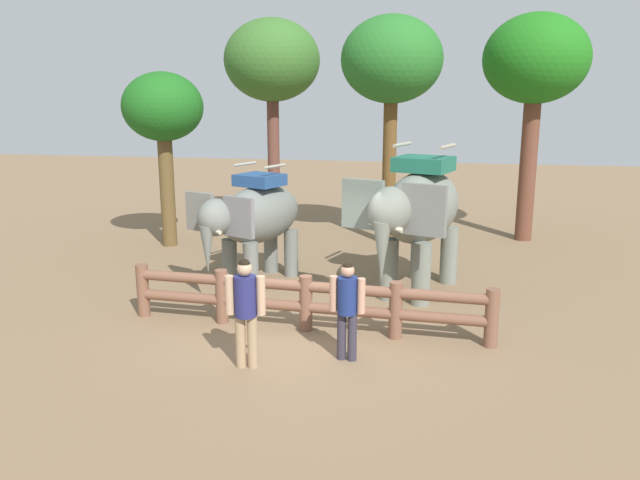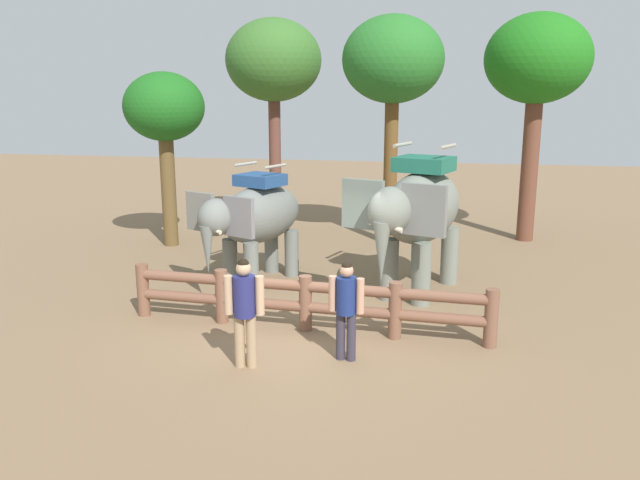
# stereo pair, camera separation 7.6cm
# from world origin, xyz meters

# --- Properties ---
(ground_plane) EXTENTS (60.00, 60.00, 0.00)m
(ground_plane) POSITION_xyz_m (0.00, 0.00, 0.00)
(ground_plane) COLOR #806548
(log_fence) EXTENTS (6.90, 0.61, 1.05)m
(log_fence) POSITION_xyz_m (0.00, 0.26, 0.60)
(log_fence) COLOR brown
(log_fence) RESTS_ON ground
(elephant_near_left) EXTENTS (2.41, 3.28, 2.77)m
(elephant_near_left) POSITION_xyz_m (-1.75, 2.95, 1.55)
(elephant_near_left) COLOR slate
(elephant_near_left) RESTS_ON ground
(elephant_center) EXTENTS (2.70, 3.91, 3.27)m
(elephant_center) POSITION_xyz_m (1.92, 2.87, 1.84)
(elephant_center) COLOR slate
(elephant_center) RESTS_ON ground
(tourist_woman_in_black) EXTENTS (0.59, 0.36, 1.69)m
(tourist_woman_in_black) POSITION_xyz_m (0.94, -0.94, 0.97)
(tourist_woman_in_black) COLOR #332F3C
(tourist_woman_in_black) RESTS_ON ground
(tourist_man_in_blue) EXTENTS (0.64, 0.39, 1.81)m
(tourist_man_in_blue) POSITION_xyz_m (-0.60, -1.52, 1.05)
(tourist_man_in_blue) COLOR tan
(tourist_man_in_blue) RESTS_ON ground
(tree_far_left) EXTENTS (2.83, 2.83, 6.43)m
(tree_far_left) POSITION_xyz_m (0.92, 7.61, 5.12)
(tree_far_left) COLOR brown
(tree_far_left) RESTS_ON ground
(tree_back_center) EXTENTS (2.93, 2.93, 6.54)m
(tree_back_center) POSITION_xyz_m (-2.81, 8.80, 5.20)
(tree_back_center) COLOR brown
(tree_back_center) RESTS_ON ground
(tree_far_right) EXTENTS (2.24, 2.24, 4.90)m
(tree_far_right) POSITION_xyz_m (-5.26, 6.15, 3.82)
(tree_far_right) COLOR brown
(tree_far_right) RESTS_ON ground
(tree_deep_back) EXTENTS (2.97, 2.97, 6.53)m
(tree_deep_back) POSITION_xyz_m (4.91, 8.76, 5.13)
(tree_deep_back) COLOR brown
(tree_deep_back) RESTS_ON ground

